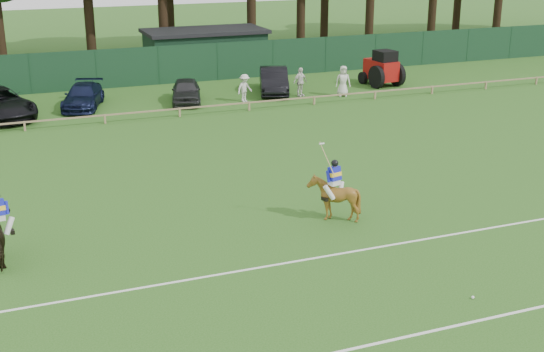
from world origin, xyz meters
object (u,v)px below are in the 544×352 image
polo_ball (473,297)px  utility_shed (205,51)px  estate_black (274,81)px  tractor (382,69)px  spectator_mid (300,82)px  spectator_left (245,88)px  sedan_navy (83,96)px  spectator_right (343,81)px  horse_dark (1,236)px  hatch_grey (186,91)px  horse_chestnut (334,198)px

polo_ball → utility_shed: 35.09m
estate_black → tractor: tractor is taller
spectator_mid → spectator_left: bearing=163.6°
sedan_navy → tractor: 18.92m
spectator_mid → spectator_right: 2.61m
spectator_right → tractor: bearing=42.8°
sedan_navy → estate_black: size_ratio=0.96×
sedan_navy → utility_shed: utility_shed is taller
estate_black → polo_ball: (-4.67, -26.73, -0.74)m
horse_dark → polo_ball: (11.88, -7.21, -0.81)m
sedan_navy → utility_shed: (9.54, 7.94, 0.87)m
tractor → utility_shed: bearing=131.2°
utility_shed → tractor: utility_shed is taller
estate_black → spectator_right: 4.28m
horse_dark → spectator_left: horse_dark is taller
horse_dark → tractor: size_ratio=0.69×
sedan_navy → spectator_right: (15.12, -2.60, 0.26)m
estate_black → utility_shed: 8.49m
spectator_mid → polo_ball: 25.96m
spectator_mid → sedan_navy: bearing=153.1°
spectator_mid → hatch_grey: bearing=153.7°
estate_black → spectator_left: 2.97m
polo_ball → tractor: size_ratio=0.03×
horse_chestnut → hatch_grey: bearing=-105.1°
polo_ball → spectator_right: bearing=71.3°
estate_black → utility_shed: utility_shed is taller
spectator_left → tractor: tractor is taller
estate_black → polo_ball: 27.14m
hatch_grey → spectator_mid: bearing=7.8°
hatch_grey → spectator_mid: 6.94m
spectator_right → tractor: (3.78, 1.89, 0.17)m
sedan_navy → spectator_left: 9.24m
spectator_left → spectator_mid: spectator_mid is taller
horse_chestnut → utility_shed: size_ratio=0.19×
utility_shed → tractor: 12.75m
spectator_mid → polo_ball: spectator_mid is taller
spectator_left → spectator_right: size_ratio=0.89×
horse_chestnut → spectator_right: spectator_right is taller
hatch_grey → tractor: tractor is taller
sedan_navy → estate_black: estate_black is taller
spectator_left → utility_shed: bearing=63.5°
horse_dark → spectator_right: 26.50m
hatch_grey → spectator_right: (9.34, -1.73, 0.23)m
spectator_left → horse_chestnut: bearing=-123.4°
estate_black → horse_dark: bearing=-111.5°
horse_chestnut → utility_shed: (3.74, 28.36, 0.72)m
spectator_right → polo_ball: spectator_right is taller
sedan_navy → estate_black: 11.52m
utility_shed → spectator_right: bearing=-62.1°
spectator_right → tractor: tractor is taller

